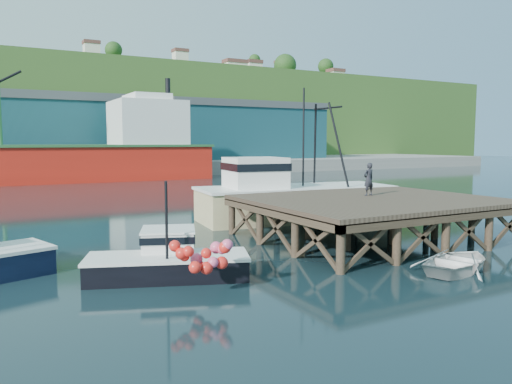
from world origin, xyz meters
TOP-DOWN VIEW (x-y plane):
  - ground at (0.00, 0.00)m, footprint 300.00×300.00m
  - wharf at (5.50, -0.19)m, footprint 12.00×10.00m
  - far_quay at (0.00, 70.00)m, footprint 160.00×40.00m
  - warehouse_mid at (0.00, 65.00)m, footprint 28.00×16.00m
  - warehouse_right at (30.00, 65.00)m, footprint 30.00×16.00m
  - cargo_ship at (-8.46, 48.00)m, footprint 55.50×10.00m
  - hillside at (0.00, 100.00)m, footprint 220.00×50.00m
  - boat_black at (-6.05, -1.95)m, footprint 6.25×5.19m
  - trawler at (5.34, 7.32)m, footprint 13.01×6.01m
  - dinghy at (4.02, -6.60)m, footprint 4.50×3.76m
  - dockworker at (6.12, 1.00)m, footprint 0.66×0.45m

SIDE VIEW (x-z plane):
  - ground at x=0.00m, z-range 0.00..0.00m
  - dinghy at x=4.02m, z-range 0.00..0.80m
  - boat_black at x=-6.05m, z-range -1.15..2.48m
  - far_quay at x=0.00m, z-range 0.00..2.00m
  - trawler at x=5.34m, z-range -2.47..5.93m
  - wharf at x=5.50m, z-range 0.63..3.25m
  - dockworker at x=6.12m, z-range 2.12..3.87m
  - cargo_ship at x=-8.46m, z-range -3.56..10.19m
  - warehouse_mid at x=0.00m, z-range 2.00..11.00m
  - warehouse_right at x=30.00m, z-range 2.00..11.00m
  - hillside at x=0.00m, z-range 0.00..22.00m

